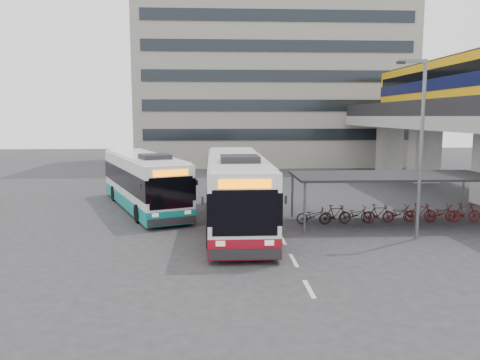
{
  "coord_description": "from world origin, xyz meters",
  "views": [
    {
      "loc": [
        -0.45,
        -20.25,
        5.51
      ],
      "look_at": [
        0.86,
        5.32,
        2.0
      ],
      "focal_mm": 35.0,
      "sensor_mm": 36.0,
      "label": 1
    }
  ],
  "objects_px": {
    "bus_main": "(236,191)",
    "bus_teal": "(143,182)",
    "pedestrian": "(213,234)",
    "lamp_post": "(419,139)"
  },
  "relations": [
    {
      "from": "lamp_post",
      "to": "bus_main",
      "type": "bearing_deg",
      "value": 152.6
    },
    {
      "from": "bus_main",
      "to": "bus_teal",
      "type": "distance_m",
      "value": 7.19
    },
    {
      "from": "bus_main",
      "to": "pedestrian",
      "type": "height_order",
      "value": "bus_main"
    },
    {
      "from": "pedestrian",
      "to": "lamp_post",
      "type": "distance_m",
      "value": 9.97
    },
    {
      "from": "bus_main",
      "to": "pedestrian",
      "type": "relative_size",
      "value": 8.33
    },
    {
      "from": "bus_main",
      "to": "bus_teal",
      "type": "xyz_separation_m",
      "value": [
        -5.37,
        4.77,
        -0.16
      ]
    },
    {
      "from": "bus_main",
      "to": "bus_teal",
      "type": "relative_size",
      "value": 1.1
    },
    {
      "from": "bus_main",
      "to": "pedestrian",
      "type": "xyz_separation_m",
      "value": [
        -1.15,
        -4.68,
        -1.0
      ]
    },
    {
      "from": "bus_teal",
      "to": "lamp_post",
      "type": "distance_m",
      "value": 15.71
    },
    {
      "from": "bus_teal",
      "to": "pedestrian",
      "type": "relative_size",
      "value": 7.59
    }
  ]
}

